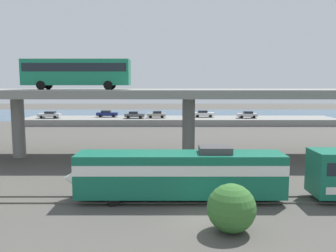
# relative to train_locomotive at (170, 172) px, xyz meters

# --- Properties ---
(ground_plane) EXTENTS (260.00, 260.00, 0.00)m
(ground_plane) POSITION_rel_train_locomotive_xyz_m (2.34, -4.00, -2.19)
(ground_plane) COLOR #4C4944
(rail_strip_near) EXTENTS (110.00, 0.12, 0.12)m
(rail_strip_near) POSITION_rel_train_locomotive_xyz_m (2.34, -0.76, -2.13)
(rail_strip_near) COLOR #59544C
(rail_strip_near) RESTS_ON ground_plane
(rail_strip_far) EXTENTS (110.00, 0.12, 0.12)m
(rail_strip_far) POSITION_rel_train_locomotive_xyz_m (2.34, 0.76, -2.13)
(rail_strip_far) COLOR #59544C
(rail_strip_far) RESTS_ON ground_plane
(train_locomotive) EXTENTS (16.64, 3.04, 4.18)m
(train_locomotive) POSITION_rel_train_locomotive_xyz_m (0.00, 0.00, 0.00)
(train_locomotive) COLOR #14664C
(train_locomotive) RESTS_ON ground_plane
(highway_overpass) EXTENTS (96.00, 10.23, 8.16)m
(highway_overpass) POSITION_rel_train_locomotive_xyz_m (2.34, 16.00, 5.16)
(highway_overpass) COLOR gray
(highway_overpass) RESTS_ON ground_plane
(transit_bus_on_overpass) EXTENTS (12.00, 2.68, 3.40)m
(transit_bus_on_overpass) POSITION_rel_train_locomotive_xyz_m (-10.45, 14.52, 8.02)
(transit_bus_on_overpass) COLOR #197A56
(transit_bus_on_overpass) RESTS_ON highway_overpass
(pier_parking_lot) EXTENTS (66.83, 10.02, 1.37)m
(pier_parking_lot) POSITION_rel_train_locomotive_xyz_m (2.34, 51.00, -1.51)
(pier_parking_lot) COLOR gray
(pier_parking_lot) RESTS_ON ground_plane
(parked_car_0) EXTENTS (4.56, 1.97, 1.50)m
(parked_car_0) POSITION_rel_train_locomotive_xyz_m (7.68, 52.01, -0.05)
(parked_car_0) COLOR silver
(parked_car_0) RESTS_ON pier_parking_lot
(parked_car_1) EXTENTS (4.58, 1.87, 1.50)m
(parked_car_1) POSITION_rel_train_locomotive_xyz_m (-13.61, 52.28, -0.05)
(parked_car_1) COLOR navy
(parked_car_1) RESTS_ON pier_parking_lot
(parked_car_2) EXTENTS (4.00, 1.87, 1.50)m
(parked_car_2) POSITION_rel_train_locomotive_xyz_m (-2.58, 50.33, -0.06)
(parked_car_2) COLOR #9E998C
(parked_car_2) RESTS_ON pier_parking_lot
(parked_car_3) EXTENTS (4.66, 1.89, 1.50)m
(parked_car_3) POSITION_rel_train_locomotive_xyz_m (-25.45, 49.57, -0.05)
(parked_car_3) COLOR #B7B7BC
(parked_car_3) RESTS_ON pier_parking_lot
(parked_car_4) EXTENTS (4.21, 1.93, 1.50)m
(parked_car_4) POSITION_rel_train_locomotive_xyz_m (16.85, 49.81, -0.05)
(parked_car_4) COLOR #B7B7BC
(parked_car_4) RESTS_ON pier_parking_lot
(parked_car_5) EXTENTS (4.17, 1.99, 1.50)m
(parked_car_5) POSITION_rel_train_locomotive_xyz_m (-7.28, 49.34, -0.05)
(parked_car_5) COLOR #515459
(parked_car_5) RESTS_ON pier_parking_lot
(harbor_water) EXTENTS (140.00, 36.00, 0.01)m
(harbor_water) POSITION_rel_train_locomotive_xyz_m (2.34, 74.00, -2.19)
(harbor_water) COLOR #385B7A
(harbor_water) RESTS_ON ground_plane
(shrub_right) EXTENTS (2.95, 2.95, 2.95)m
(shrub_right) POSITION_rel_train_locomotive_xyz_m (3.68, -5.80, -0.71)
(shrub_right) COLOR #356C2E
(shrub_right) RESTS_ON ground_plane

